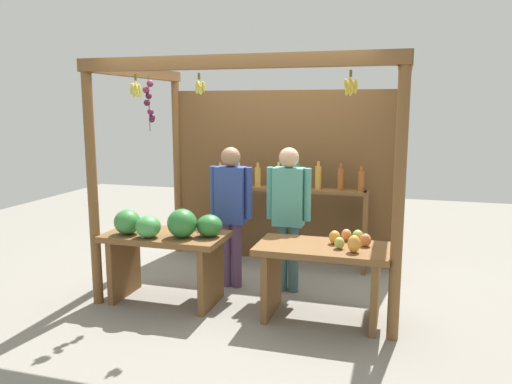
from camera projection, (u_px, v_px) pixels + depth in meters
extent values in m
plane|color=gray|center=(261.00, 284.00, 5.67)|extent=(12.00, 12.00, 0.00)
cylinder|color=brown|center=(92.00, 186.00, 4.94)|extent=(0.10, 0.10, 2.43)
cylinder|color=brown|center=(399.00, 201.00, 4.14)|extent=(0.10, 0.10, 2.43)
cylinder|color=brown|center=(177.00, 164.00, 6.79)|extent=(0.10, 0.10, 2.43)
cylinder|color=brown|center=(400.00, 172.00, 5.99)|extent=(0.10, 0.10, 2.43)
cube|color=brown|center=(231.00, 62.00, 4.35)|extent=(3.01, 0.12, 0.12)
cube|color=brown|center=(137.00, 72.00, 5.67)|extent=(0.12, 2.05, 0.12)
cube|color=brown|center=(405.00, 66.00, 4.87)|extent=(0.12, 2.05, 0.12)
cube|color=brown|center=(282.00, 177.00, 6.43)|extent=(2.91, 0.04, 2.19)
cylinder|color=brown|center=(136.00, 77.00, 4.80)|extent=(0.02, 0.02, 0.06)
ellipsoid|color=#D1CC4C|center=(140.00, 91.00, 4.81)|extent=(0.04, 0.06, 0.13)
ellipsoid|color=#D1CC4C|center=(139.00, 91.00, 4.83)|extent=(0.06, 0.06, 0.14)
ellipsoid|color=#D1CC4C|center=(137.00, 90.00, 4.85)|extent=(0.07, 0.04, 0.13)
ellipsoid|color=#D1CC4C|center=(135.00, 88.00, 4.85)|extent=(0.06, 0.05, 0.13)
ellipsoid|color=#D1CC4C|center=(132.00, 89.00, 4.82)|extent=(0.04, 0.08, 0.13)
ellipsoid|color=#D1CC4C|center=(133.00, 91.00, 4.81)|extent=(0.05, 0.05, 0.13)
ellipsoid|color=#D1CC4C|center=(134.00, 90.00, 4.78)|extent=(0.09, 0.04, 0.13)
ellipsoid|color=#D1CC4C|center=(137.00, 91.00, 4.78)|extent=(0.06, 0.05, 0.13)
cylinder|color=brown|center=(199.00, 76.00, 4.61)|extent=(0.02, 0.02, 0.06)
ellipsoid|color=#D1CC4C|center=(204.00, 87.00, 4.62)|extent=(0.04, 0.08, 0.11)
ellipsoid|color=#D1CC4C|center=(202.00, 89.00, 4.65)|extent=(0.07, 0.06, 0.12)
ellipsoid|color=#D1CC4C|center=(200.00, 87.00, 4.67)|extent=(0.07, 0.04, 0.11)
ellipsoid|color=#D1CC4C|center=(197.00, 86.00, 4.64)|extent=(0.05, 0.07, 0.12)
ellipsoid|color=#D1CC4C|center=(197.00, 88.00, 4.63)|extent=(0.04, 0.06, 0.11)
ellipsoid|color=#D1CC4C|center=(198.00, 86.00, 4.61)|extent=(0.06, 0.04, 0.11)
ellipsoid|color=#D1CC4C|center=(200.00, 89.00, 4.61)|extent=(0.06, 0.05, 0.11)
cylinder|color=brown|center=(351.00, 73.00, 4.21)|extent=(0.02, 0.02, 0.06)
ellipsoid|color=gold|center=(355.00, 87.00, 4.21)|extent=(0.04, 0.08, 0.13)
ellipsoid|color=gold|center=(352.00, 89.00, 4.27)|extent=(0.07, 0.04, 0.13)
ellipsoid|color=gold|center=(347.00, 88.00, 4.25)|extent=(0.05, 0.06, 0.14)
ellipsoid|color=gold|center=(346.00, 86.00, 4.21)|extent=(0.06, 0.07, 0.14)
ellipsoid|color=gold|center=(351.00, 85.00, 4.18)|extent=(0.07, 0.05, 0.14)
cylinder|color=#4C422D|center=(149.00, 104.00, 5.04)|extent=(0.01, 0.01, 0.55)
sphere|color=#601E42|center=(150.00, 84.00, 4.97)|extent=(0.07, 0.07, 0.07)
sphere|color=#601E42|center=(146.00, 90.00, 5.01)|extent=(0.07, 0.07, 0.07)
sphere|color=#47142D|center=(149.00, 96.00, 5.04)|extent=(0.06, 0.06, 0.06)
sphere|color=#47142D|center=(147.00, 103.00, 5.02)|extent=(0.06, 0.06, 0.06)
sphere|color=#601E42|center=(151.00, 112.00, 5.04)|extent=(0.06, 0.06, 0.06)
sphere|color=#511938|center=(152.00, 117.00, 5.07)|extent=(0.06, 0.06, 0.06)
sphere|color=#511938|center=(152.00, 120.00, 5.09)|extent=(0.06, 0.06, 0.06)
cube|color=brown|center=(165.00, 236.00, 5.08)|extent=(1.22, 0.64, 0.06)
cube|color=brown|center=(124.00, 266.00, 5.28)|extent=(0.06, 0.58, 0.66)
cube|color=brown|center=(211.00, 275.00, 5.01)|extent=(0.06, 0.58, 0.66)
ellipsoid|color=#38843D|center=(127.00, 222.00, 5.04)|extent=(0.27, 0.27, 0.25)
ellipsoid|color=#2D7533|center=(182.00, 223.00, 4.91)|extent=(0.37, 0.37, 0.29)
ellipsoid|color=#2D7533|center=(209.00, 226.00, 4.95)|extent=(0.35, 0.35, 0.22)
ellipsoid|color=#429347|center=(148.00, 227.00, 4.91)|extent=(0.34, 0.34, 0.22)
cylinder|color=white|center=(144.00, 233.00, 4.94)|extent=(0.07, 0.07, 0.09)
cube|color=brown|center=(323.00, 249.00, 4.64)|extent=(1.22, 0.64, 0.06)
cube|color=brown|center=(271.00, 281.00, 4.84)|extent=(0.06, 0.58, 0.66)
cube|color=brown|center=(375.00, 291.00, 4.57)|extent=(0.06, 0.58, 0.66)
ellipsoid|color=gold|center=(354.00, 244.00, 4.41)|extent=(0.16, 0.16, 0.16)
ellipsoid|color=#E07F47|center=(346.00, 235.00, 4.79)|extent=(0.11, 0.11, 0.12)
ellipsoid|color=gold|center=(335.00, 237.00, 4.69)|extent=(0.13, 0.13, 0.13)
ellipsoid|color=#CC7038|center=(365.00, 240.00, 4.61)|extent=(0.12, 0.12, 0.12)
ellipsoid|color=#A8B24C|center=(339.00, 243.00, 4.53)|extent=(0.10, 0.10, 0.11)
ellipsoid|color=#A8B24C|center=(358.00, 236.00, 4.74)|extent=(0.11, 0.11, 0.12)
cube|color=brown|center=(216.00, 223.00, 6.50)|extent=(0.05, 0.20, 1.00)
cube|color=brown|center=(365.00, 233.00, 5.98)|extent=(0.05, 0.20, 1.00)
cube|color=brown|center=(288.00, 189.00, 6.16)|extent=(1.89, 0.22, 0.04)
cylinder|color=gold|center=(220.00, 176.00, 6.38)|extent=(0.06, 0.06, 0.23)
cylinder|color=gold|center=(220.00, 165.00, 6.36)|extent=(0.03, 0.03, 0.06)
cylinder|color=#D8B266|center=(239.00, 176.00, 6.31)|extent=(0.06, 0.06, 0.23)
cylinder|color=#D8B266|center=(239.00, 165.00, 6.29)|extent=(0.03, 0.03, 0.06)
cylinder|color=gold|center=(258.00, 177.00, 6.24)|extent=(0.08, 0.08, 0.24)
cylinder|color=gold|center=(258.00, 165.00, 6.22)|extent=(0.03, 0.03, 0.06)
cylinder|color=#D8B266|center=(278.00, 177.00, 6.17)|extent=(0.06, 0.06, 0.26)
cylinder|color=#D8B266|center=(279.00, 164.00, 6.14)|extent=(0.03, 0.03, 0.06)
cylinder|color=#338C4C|center=(298.00, 177.00, 6.10)|extent=(0.06, 0.06, 0.28)
cylinder|color=#338C4C|center=(298.00, 163.00, 6.07)|extent=(0.03, 0.03, 0.06)
cylinder|color=gold|center=(318.00, 178.00, 6.03)|extent=(0.08, 0.08, 0.28)
cylinder|color=gold|center=(318.00, 164.00, 6.00)|extent=(0.03, 0.03, 0.06)
cylinder|color=#994C1E|center=(341.00, 179.00, 5.96)|extent=(0.07, 0.07, 0.26)
cylinder|color=#994C1E|center=(341.00, 166.00, 5.93)|extent=(0.03, 0.03, 0.06)
cylinder|color=#994C1E|center=(361.00, 181.00, 5.89)|extent=(0.07, 0.07, 0.24)
cylinder|color=#994C1E|center=(361.00, 168.00, 5.87)|extent=(0.03, 0.03, 0.06)
cylinder|color=#583C60|center=(226.00, 254.00, 5.57)|extent=(0.11, 0.11, 0.73)
cylinder|color=#583C60|center=(237.00, 255.00, 5.54)|extent=(0.11, 0.11, 0.73)
cube|color=#2D428C|center=(231.00, 195.00, 5.44)|extent=(0.32, 0.19, 0.62)
cylinder|color=#2D428C|center=(214.00, 191.00, 5.49)|extent=(0.08, 0.08, 0.56)
cylinder|color=#2D428C|center=(249.00, 193.00, 5.38)|extent=(0.08, 0.08, 0.56)
sphere|color=#997051|center=(231.00, 157.00, 5.37)|extent=(0.21, 0.21, 0.21)
cylinder|color=#3A5A5C|center=(282.00, 258.00, 5.43)|extent=(0.11, 0.11, 0.73)
cylinder|color=#3A5A5C|center=(293.00, 259.00, 5.40)|extent=(0.11, 0.11, 0.73)
cube|color=teal|center=(289.00, 197.00, 5.30)|extent=(0.32, 0.19, 0.62)
cylinder|color=teal|center=(270.00, 193.00, 5.35)|extent=(0.08, 0.08, 0.56)
cylinder|color=teal|center=(307.00, 195.00, 5.24)|extent=(0.08, 0.08, 0.56)
sphere|color=tan|center=(289.00, 158.00, 5.23)|extent=(0.21, 0.21, 0.21)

